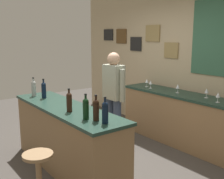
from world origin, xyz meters
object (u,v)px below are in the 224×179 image
object	(u,v)px
wine_bottle_e	(96,109)
wine_glass_b	(151,83)
wine_bottle_f	(105,112)
wine_glass_e	(218,95)
bartender	(114,94)
wine_bottle_b	(44,89)
wine_glass_a	(147,81)
wine_bottle_d	(86,108)
wine_bottle_c	(69,101)
bar_stool	(39,173)
wine_bottle_a	(34,88)
wine_glass_d	(207,91)
wine_glass_c	(178,87)

from	to	relation	value
wine_bottle_e	wine_glass_b	distance (m)	2.26
wine_bottle_f	wine_glass_e	bearing A→B (deg)	85.09
bartender	wine_bottle_b	xyz separation A→B (m)	(-0.50, -0.99, 0.12)
bartender	wine_glass_a	distance (m)	1.09
wine_glass_e	wine_bottle_f	bearing A→B (deg)	-94.91
wine_bottle_e	wine_glass_b	size ratio (longest dim) A/B	1.97
wine_bottle_b	wine_glass_b	bearing A→B (deg)	79.16
wine_bottle_b	wine_glass_b	world-z (taller)	wine_bottle_b
wine_bottle_d	wine_glass_e	bearing A→B (deg)	77.95
wine_bottle_c	bartender	bearing A→B (deg)	112.47
bar_stool	wine_bottle_a	bearing A→B (deg)	158.75
wine_bottle_d	bartender	bearing A→B (deg)	128.33
bartender	wine_bottle_b	world-z (taller)	bartender
bar_stool	wine_bottle_d	distance (m)	0.87
wine_bottle_b	wine_glass_a	bearing A→B (deg)	83.96
wine_bottle_d	wine_glass_d	bearing A→B (deg)	85.92
bar_stool	wine_glass_e	world-z (taller)	wine_glass_e
wine_bottle_d	wine_glass_d	world-z (taller)	wine_bottle_d
wine_bottle_c	wine_bottle_e	bearing A→B (deg)	6.68
wine_bottle_e	wine_bottle_f	size ratio (longest dim) A/B	1.00
wine_bottle_b	wine_bottle_d	world-z (taller)	same
wine_bottle_e	wine_glass_c	distance (m)	2.12
wine_bottle_c	wine_bottle_e	xyz separation A→B (m)	(0.52, 0.06, 0.00)
wine_bottle_c	wine_bottle_b	bearing A→B (deg)	175.75
bartender	wine_glass_a	xyz separation A→B (m)	(-0.29, 1.04, 0.07)
wine_bottle_a	wine_bottle_b	bearing A→B (deg)	17.40
wine_bottle_e	wine_glass_a	xyz separation A→B (m)	(-1.25, 2.04, -0.05)
wine_bottle_a	wine_bottle_d	world-z (taller)	same
wine_bottle_a	wine_bottle_f	distance (m)	1.84
wine_bottle_d	wine_glass_c	xyz separation A→B (m)	(-0.38, 2.12, -0.05)
wine_glass_c	wine_bottle_f	bearing A→B (deg)	-72.28
wine_bottle_c	wine_glass_c	world-z (taller)	wine_bottle_c
wine_glass_a	wine_bottle_f	bearing A→B (deg)	-55.37
bar_stool	wine_glass_a	distance (m)	3.04
wine_bottle_b	wine_glass_a	distance (m)	2.05
wine_glass_e	wine_glass_a	bearing A→B (deg)	177.72
wine_bottle_a	wine_glass_d	xyz separation A→B (m)	(1.73, 2.18, -0.05)
bar_stool	wine_glass_a	size ratio (longest dim) A/B	4.39
wine_bottle_c	wine_bottle_d	size ratio (longest dim) A/B	1.00
wine_glass_a	wine_bottle_c	bearing A→B (deg)	-70.94
wine_glass_a	wine_glass_d	distance (m)	1.29
bar_stool	wine_glass_a	bearing A→B (deg)	113.42
wine_glass_b	wine_glass_d	bearing A→B (deg)	6.56
wine_bottle_d	wine_glass_a	size ratio (longest dim) A/B	1.97
wine_bottle_f	wine_glass_c	size ratio (longest dim) A/B	1.97
wine_glass_b	bar_stool	bearing A→B (deg)	-69.08
wine_bottle_c	wine_glass_d	bearing A→B (deg)	75.62
wine_bottle_b	wine_bottle_c	bearing A→B (deg)	-4.25
wine_bottle_c	wine_bottle_f	size ratio (longest dim) A/B	1.00
wine_bottle_c	wine_glass_b	size ratio (longest dim) A/B	1.97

